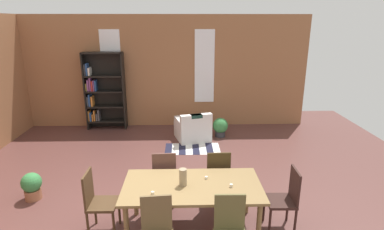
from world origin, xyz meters
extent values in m
plane|color=brown|center=(0.00, 0.00, 0.00)|extent=(11.66, 11.66, 0.00)
cube|color=#9C6541|center=(0.00, 4.54, 1.56)|extent=(8.39, 0.12, 3.12)
cube|color=white|center=(-1.29, 4.47, 1.72)|extent=(0.55, 0.02, 2.03)
cube|color=white|center=(1.29, 4.47, 1.72)|extent=(0.55, 0.02, 2.03)
cube|color=olive|center=(0.81, -0.31, 0.72)|extent=(1.95, 0.99, 0.04)
cylinder|color=olive|center=(-0.06, -0.71, 0.35)|extent=(0.07, 0.07, 0.70)
cylinder|color=olive|center=(1.69, -0.71, 0.35)|extent=(0.07, 0.07, 0.70)
cylinder|color=olive|center=(-0.06, 0.09, 0.35)|extent=(0.07, 0.07, 0.70)
cylinder|color=olive|center=(1.69, 0.09, 0.35)|extent=(0.07, 0.07, 0.70)
cylinder|color=#998466|center=(0.68, -0.31, 0.86)|extent=(0.11, 0.11, 0.25)
cylinder|color=silver|center=(1.35, -0.38, 0.76)|extent=(0.04, 0.04, 0.04)
cylinder|color=silver|center=(0.28, -0.54, 0.76)|extent=(0.04, 0.04, 0.04)
cylinder|color=silver|center=(1.02, -0.14, 0.75)|extent=(0.04, 0.04, 0.03)
cube|color=#351E1A|center=(2.09, -0.31, 0.45)|extent=(0.41, 0.41, 0.04)
cube|color=#351E1A|center=(2.28, -0.32, 0.70)|extent=(0.04, 0.38, 0.50)
cylinder|color=#351E1A|center=(1.91, -0.13, 0.21)|extent=(0.04, 0.04, 0.43)
cylinder|color=#351E1A|center=(1.91, -0.49, 0.21)|extent=(0.04, 0.04, 0.43)
cylinder|color=#351E1A|center=(2.27, -0.14, 0.21)|extent=(0.04, 0.04, 0.43)
cylinder|color=#351E1A|center=(2.27, -0.50, 0.21)|extent=(0.04, 0.04, 0.43)
cube|color=brown|center=(1.26, -0.92, 0.70)|extent=(0.38, 0.04, 0.50)
cube|color=#52332B|center=(0.37, 0.49, 0.45)|extent=(0.42, 0.42, 0.04)
cube|color=#52332B|center=(0.38, 0.30, 0.70)|extent=(0.38, 0.05, 0.50)
cylinder|color=#52332B|center=(0.55, 0.67, 0.21)|extent=(0.04, 0.04, 0.43)
cylinder|color=#52332B|center=(0.19, 0.66, 0.21)|extent=(0.04, 0.04, 0.43)
cylinder|color=#52332B|center=(0.56, 0.31, 0.21)|extent=(0.04, 0.04, 0.43)
cylinder|color=#52332B|center=(0.20, 0.30, 0.21)|extent=(0.04, 0.04, 0.43)
cube|color=#382A15|center=(1.25, 0.49, 0.45)|extent=(0.41, 0.41, 0.04)
cube|color=#382A15|center=(1.26, 0.30, 0.70)|extent=(0.38, 0.04, 0.50)
cylinder|color=#382A15|center=(1.43, 0.67, 0.21)|extent=(0.04, 0.04, 0.43)
cylinder|color=#382A15|center=(1.07, 0.66, 0.21)|extent=(0.04, 0.04, 0.43)
cylinder|color=#382A15|center=(1.44, 0.31, 0.21)|extent=(0.04, 0.04, 0.43)
cylinder|color=#382A15|center=(1.08, 0.30, 0.21)|extent=(0.04, 0.04, 0.43)
cube|color=brown|center=(0.36, -0.92, 0.70)|extent=(0.38, 0.06, 0.50)
cube|color=#48311C|center=(-0.46, -0.31, 0.45)|extent=(0.40, 0.40, 0.04)
cube|color=#48311C|center=(-0.65, -0.31, 0.70)|extent=(0.03, 0.38, 0.50)
cylinder|color=#48311C|center=(-0.28, -0.49, 0.21)|extent=(0.04, 0.04, 0.43)
cylinder|color=#48311C|center=(-0.28, -0.13, 0.21)|extent=(0.04, 0.04, 0.43)
cylinder|color=#48311C|center=(-0.64, -0.49, 0.21)|extent=(0.04, 0.04, 0.43)
cylinder|color=#48311C|center=(-0.64, -0.13, 0.21)|extent=(0.04, 0.04, 0.43)
cube|color=black|center=(-2.00, 4.27, 1.07)|extent=(0.04, 0.32, 2.15)
cube|color=black|center=(-0.95, 4.27, 1.07)|extent=(0.04, 0.32, 2.15)
cube|color=black|center=(-1.48, 4.43, 1.07)|extent=(1.09, 0.01, 2.15)
cube|color=black|center=(-1.48, 4.27, 0.21)|extent=(1.05, 0.32, 0.04)
cube|color=orange|center=(-1.97, 4.27, 0.38)|extent=(0.04, 0.23, 0.29)
cube|color=#284C8C|center=(-1.92, 4.27, 0.36)|extent=(0.05, 0.26, 0.24)
cube|color=orange|center=(-1.87, 4.27, 0.33)|extent=(0.03, 0.27, 0.19)
cube|color=orange|center=(-1.82, 4.27, 0.38)|extent=(0.04, 0.21, 0.30)
cube|color=#4C4C51|center=(-1.76, 4.27, 0.34)|extent=(0.05, 0.18, 0.20)
cube|color=#4C4C51|center=(-1.70, 4.27, 0.40)|extent=(0.04, 0.19, 0.33)
cube|color=black|center=(-1.48, 4.27, 0.64)|extent=(1.05, 0.32, 0.04)
cube|color=#4C4C51|center=(-1.96, 4.27, 0.80)|extent=(0.04, 0.20, 0.26)
cube|color=#284C8C|center=(-1.91, 4.27, 0.83)|extent=(0.04, 0.24, 0.34)
cube|color=orange|center=(-1.85, 4.27, 0.80)|extent=(0.05, 0.22, 0.27)
cube|color=black|center=(-1.48, 4.27, 1.07)|extent=(1.05, 0.32, 0.04)
cube|color=gold|center=(-1.97, 4.27, 1.20)|extent=(0.04, 0.18, 0.21)
cube|color=#8C4C8C|center=(-1.91, 4.27, 1.25)|extent=(0.04, 0.23, 0.32)
cube|color=#8C4C8C|center=(-1.86, 4.27, 1.28)|extent=(0.04, 0.20, 0.36)
cube|color=#B22D28|center=(-1.80, 4.27, 1.23)|extent=(0.03, 0.26, 0.28)
cube|color=#8C4C8C|center=(-1.76, 4.27, 1.24)|extent=(0.03, 0.23, 0.30)
cube|color=#284C8C|center=(-1.71, 4.27, 1.24)|extent=(0.04, 0.20, 0.30)
cube|color=black|center=(-1.48, 4.27, 1.50)|extent=(1.05, 0.32, 0.04)
cube|color=#4C4C51|center=(-1.96, 4.27, 1.67)|extent=(0.04, 0.16, 0.29)
cube|color=#284C8C|center=(-1.91, 4.27, 1.69)|extent=(0.04, 0.23, 0.33)
cube|color=white|center=(-1.85, 4.27, 1.63)|extent=(0.05, 0.24, 0.22)
cube|color=black|center=(-1.48, 4.27, 2.13)|extent=(1.05, 0.32, 0.04)
cube|color=silver|center=(0.92, 3.36, 0.20)|extent=(0.98, 0.98, 0.40)
cube|color=silver|center=(1.01, 3.05, 0.57)|extent=(0.81, 0.36, 0.35)
cube|color=silver|center=(1.25, 3.45, 0.48)|extent=(0.30, 0.73, 0.15)
cube|color=silver|center=(0.60, 3.27, 0.48)|extent=(0.30, 0.73, 0.15)
cube|color=#19382D|center=(1.01, 3.05, 0.71)|extent=(0.31, 0.24, 0.08)
cylinder|color=#9E6042|center=(-1.91, 0.59, 0.09)|extent=(0.27, 0.27, 0.18)
sphere|color=#387F42|center=(-1.91, 0.59, 0.31)|extent=(0.34, 0.34, 0.34)
cylinder|color=#333338|center=(1.67, 3.51, 0.07)|extent=(0.26, 0.26, 0.14)
sphere|color=#387F42|center=(1.67, 3.51, 0.30)|extent=(0.40, 0.40, 0.40)
cube|color=#1E1E33|center=(0.33, 2.69, 0.00)|extent=(0.16, 0.70, 0.01)
cube|color=white|center=(0.50, 2.69, 0.00)|extent=(0.16, 0.70, 0.01)
cube|color=#1E1E33|center=(0.66, 2.69, 0.00)|extent=(0.16, 0.70, 0.01)
cube|color=white|center=(0.82, 2.69, 0.00)|extent=(0.16, 0.70, 0.01)
cube|color=#1E1E33|center=(0.99, 2.69, 0.00)|extent=(0.16, 0.70, 0.01)
cube|color=white|center=(1.15, 2.69, 0.00)|extent=(0.16, 0.70, 0.01)
cube|color=#1E1E33|center=(1.31, 2.69, 0.00)|extent=(0.16, 0.70, 0.01)
cube|color=white|center=(1.48, 2.69, 0.00)|extent=(0.16, 0.70, 0.01)
camera|label=1|loc=(0.70, -4.18, 2.95)|focal=28.91mm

